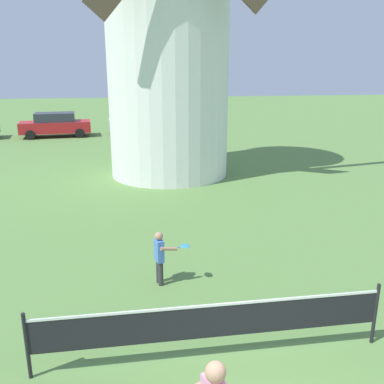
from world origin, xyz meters
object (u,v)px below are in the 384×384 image
(player_far, at_px, (160,255))
(parked_car_silver, at_px, (139,121))
(tennis_net, at_px, (212,321))
(windmill, at_px, (167,12))
(parked_car_red, at_px, (55,124))

(player_far, xyz_separation_m, parked_car_silver, (0.33, 21.46, 0.13))
(tennis_net, xyz_separation_m, parked_car_silver, (-0.25, 24.04, 0.12))
(tennis_net, distance_m, player_far, 2.64)
(parked_car_silver, bearing_deg, tennis_net, -89.40)
(tennis_net, bearing_deg, parked_car_silver, 90.60)
(windmill, bearing_deg, tennis_net, -92.88)
(windmill, relative_size, parked_car_silver, 3.06)
(windmill, height_order, parked_car_silver, windmill)
(windmill, bearing_deg, parked_car_red, 119.79)
(parked_car_red, bearing_deg, parked_car_silver, 8.54)
(windmill, relative_size, tennis_net, 2.26)
(player_far, xyz_separation_m, parked_car_red, (-5.12, 20.64, 0.13))
(tennis_net, bearing_deg, parked_car_red, 103.79)
(player_far, relative_size, parked_car_red, 0.26)
(windmill, relative_size, player_far, 10.63)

